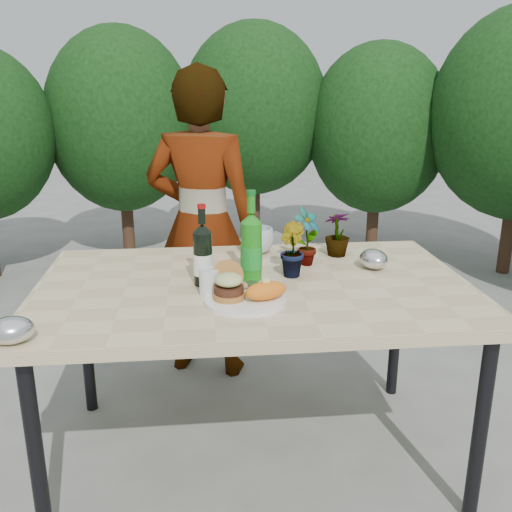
{
  "coord_description": "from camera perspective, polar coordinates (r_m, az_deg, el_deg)",
  "views": [
    {
      "loc": [
        -0.19,
        -1.98,
        1.48
      ],
      "look_at": [
        0.0,
        -0.08,
        0.88
      ],
      "focal_mm": 40.0,
      "sensor_mm": 36.0,
      "label": 1
    }
  ],
  "objects": [
    {
      "name": "dinner_plate",
      "position": [
        1.94,
        -1.08,
        -4.41
      ],
      "size": [
        0.28,
        0.28,
        0.01
      ],
      "primitive_type": "cylinder",
      "color": "white",
      "rests_on": "patio_table"
    },
    {
      "name": "sweet_potato",
      "position": [
        1.91,
        1.0,
        -3.48
      ],
      "size": [
        0.17,
        0.12,
        0.06
      ],
      "primitive_type": "ellipsoid",
      "rotation": [
        0.0,
        0.0,
        0.35
      ],
      "color": "orange",
      "rests_on": "dinner_plate"
    },
    {
      "name": "wine_bottle",
      "position": [
        2.08,
        -5.33,
        0.03
      ],
      "size": [
        0.07,
        0.07,
        0.3
      ],
      "rotation": [
        0.0,
        0.0,
        0.01
      ],
      "color": "black",
      "rests_on": "patio_table"
    },
    {
      "name": "seedling_right",
      "position": [
        2.44,
        8.16,
        2.22
      ],
      "size": [
        0.12,
        0.12,
        0.19
      ],
      "primitive_type": "imported",
      "rotation": [
        0.0,
        0.0,
        3.32
      ],
      "color": "#2B581E",
      "rests_on": "patio_table"
    },
    {
      "name": "seedling_mid",
      "position": [
        2.17,
        3.52,
        0.65
      ],
      "size": [
        0.12,
        0.13,
        0.21
      ],
      "primitive_type": "imported",
      "rotation": [
        0.0,
        0.0,
        1.84
      ],
      "color": "#295E20",
      "rests_on": "patio_table"
    },
    {
      "name": "patio_table",
      "position": [
        2.14,
        -0.22,
        -4.16
      ],
      "size": [
        1.6,
        1.0,
        0.75
      ],
      "color": "#D1BB8B",
      "rests_on": "ground"
    },
    {
      "name": "plastic_cup",
      "position": [
        2.0,
        -4.66,
        -2.59
      ],
      "size": [
        0.07,
        0.07,
        0.09
      ],
      "primitive_type": "cylinder",
      "color": "silver",
      "rests_on": "patio_table"
    },
    {
      "name": "foil_packet_right",
      "position": [
        2.32,
        11.69,
        -0.29
      ],
      "size": [
        0.13,
        0.15,
        0.08
      ],
      "primitive_type": "ellipsoid",
      "rotation": [
        0.0,
        0.0,
        1.75
      ],
      "color": "silver",
      "rests_on": "patio_table"
    },
    {
      "name": "blue_bowl",
      "position": [
        2.47,
        0.15,
        1.57
      ],
      "size": [
        0.18,
        0.18,
        0.11
      ],
      "primitive_type": "imported",
      "rotation": [
        0.0,
        0.0,
        0.38
      ],
      "color": "silver",
      "rests_on": "patio_table"
    },
    {
      "name": "shrub_hedge",
      "position": [
        3.63,
        -0.1,
        11.56
      ],
      "size": [
        6.83,
        5.03,
        2.01
      ],
      "color": "#382316",
      "rests_on": "ground"
    },
    {
      "name": "grilled_veg",
      "position": [
        2.02,
        -0.81,
        -2.89
      ],
      "size": [
        0.08,
        0.05,
        0.03
      ],
      "color": "olive",
      "rests_on": "dinner_plate"
    },
    {
      "name": "burger_stack",
      "position": [
        1.94,
        -2.76,
        -2.8
      ],
      "size": [
        0.11,
        0.16,
        0.11
      ],
      "color": "#B7722D",
      "rests_on": "dinner_plate"
    },
    {
      "name": "ground",
      "position": [
        2.48,
        -0.2,
        -19.24
      ],
      "size": [
        80.0,
        80.0,
        0.0
      ],
      "primitive_type": "plane",
      "color": "slate",
      "rests_on": "ground"
    },
    {
      "name": "sparkling_water",
      "position": [
        2.12,
        -0.48,
        0.85
      ],
      "size": [
        0.08,
        0.08,
        0.34
      ],
      "rotation": [
        0.0,
        0.0,
        -0.25
      ],
      "color": "#1A7B16",
      "rests_on": "patio_table"
    },
    {
      "name": "person",
      "position": [
        2.84,
        -5.41,
        2.94
      ],
      "size": [
        0.65,
        0.52,
        1.55
      ],
      "primitive_type": "imported",
      "rotation": [
        0.0,
        0.0,
        2.85
      ],
      "color": "#A36D51",
      "rests_on": "ground"
    },
    {
      "name": "seedling_left",
      "position": [
        2.29,
        5.12,
        1.95
      ],
      "size": [
        0.15,
        0.14,
        0.24
      ],
      "primitive_type": "imported",
      "rotation": [
        0.0,
        0.0,
        0.66
      ],
      "color": "#285E20",
      "rests_on": "patio_table"
    },
    {
      "name": "foil_packet_left",
      "position": [
        1.78,
        -23.31,
        -6.82
      ],
      "size": [
        0.14,
        0.12,
        0.08
      ],
      "primitive_type": "ellipsoid",
      "rotation": [
        0.0,
        0.0,
        0.11
      ],
      "color": "silver",
      "rests_on": "patio_table"
    }
  ]
}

